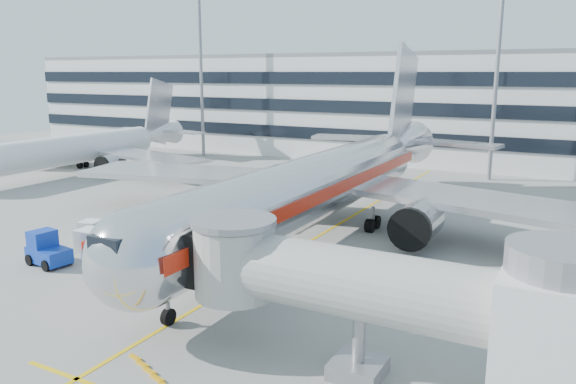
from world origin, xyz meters
The scene contains 15 objects.
ground centered at (0.00, 0.00, 0.00)m, with size 180.00×180.00×0.00m, color gray.
lead_in_line centered at (0.00, 10.00, 0.01)m, with size 0.25×70.00×0.01m, color #E8B80C.
stop_bar centered at (0.00, -14.00, 0.01)m, with size 6.00×0.25×0.01m, color #E8B80C.
main_jet centered at (0.00, 11.72, 4.23)m, with size 50.95×48.70×16.06m.
jet_bridge centered at (12.18, -8.00, 3.87)m, with size 17.80×4.50×7.00m.
terminal centered at (0.00, 57.95, 7.80)m, with size 150.00×24.25×15.60m.
light_mast_west centered at (-35.00, 42.00, 14.88)m, with size 2.40×1.20×25.45m.
light_mast_centre centered at (8.00, 42.00, 14.88)m, with size 2.40×1.20×25.45m.
second_jet centered at (-39.98, 22.80, 3.18)m, with size 38.21×36.52×12.04m.
belt_loader centered at (-9.18, 2.77, 0.59)m, with size 4.37×1.86×2.06m.
baggage_tug centered at (-13.45, -4.56, 1.01)m, with size 3.29×2.33×2.31m.
cargo_container_left centered at (-15.25, 0.95, 0.78)m, with size 1.76×1.76×1.55m.
cargo_container_right centered at (-13.11, -1.17, 0.85)m, with size 1.65×1.65×1.68m.
cargo_container_front centered at (-10.70, -0.32, 0.83)m, with size 1.98×1.98×1.66m.
ramp_worker centered at (-7.50, -2.40, 0.82)m, with size 0.60×0.39×1.65m, color #D5FF1A.
Camera 1 is at (18.32, -28.89, 12.88)m, focal length 35.00 mm.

